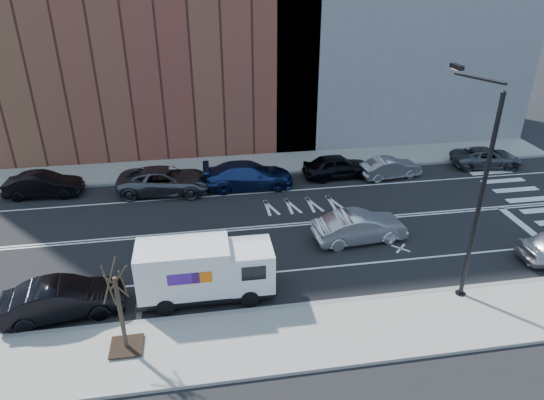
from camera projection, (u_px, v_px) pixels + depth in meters
name	position (u px, v px, depth m)	size (l,w,h in m)	color
ground	(274.00, 226.00, 26.64)	(120.00, 120.00, 0.00)	black
sidewalk_near	(311.00, 335.00, 18.85)	(44.00, 3.60, 0.15)	gray
sidewalk_far	(253.00, 165.00, 34.37)	(44.00, 3.60, 0.15)	gray
curb_near	(301.00, 306.00, 20.43)	(44.00, 0.25, 0.17)	gray
curb_far	(257.00, 174.00, 32.78)	(44.00, 0.25, 0.17)	gray
crosswalk	(537.00, 205.00, 28.97)	(3.00, 14.00, 0.01)	white
road_markings	(274.00, 226.00, 26.64)	(40.00, 8.60, 0.01)	white
streetlight	(476.00, 186.00, 19.29)	(0.44, 4.02, 9.34)	black
street_tree	(122.00, 321.00, 17.57)	(1.20, 1.20, 3.75)	black
fedex_van	(204.00, 270.00, 20.51)	(5.83, 2.12, 2.66)	black
far_parked_b	(44.00, 185.00, 29.71)	(1.58, 4.52, 1.49)	black
far_parked_c	(165.00, 181.00, 30.14)	(2.67, 5.78, 1.61)	#4B4E53
far_parked_d	(248.00, 175.00, 30.84)	(2.31, 5.69, 1.65)	navy
far_parked_e	(337.00, 166.00, 32.26)	(1.85, 4.59, 1.56)	black
far_parked_f	(390.00, 168.00, 32.31)	(1.42, 4.07, 1.34)	#98999C
far_parked_g	(486.00, 157.00, 33.99)	(2.20, 4.77, 1.33)	#484A4F
driving_sedan	(360.00, 227.00, 24.99)	(1.67, 4.79, 1.58)	#BCBBC0
near_parked_rear_a	(63.00, 299.00, 19.71)	(1.66, 4.77, 1.57)	black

